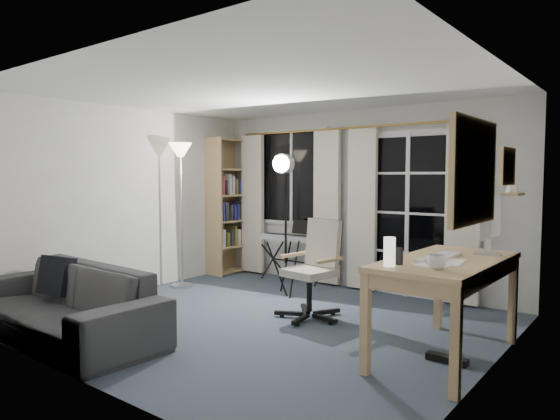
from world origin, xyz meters
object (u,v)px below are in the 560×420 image
at_px(mug, 437,260).
at_px(sofa, 62,290).
at_px(studio_light, 284,180).
at_px(keyboard_piano, 298,239).
at_px(office_chair, 317,260).
at_px(bookshelf, 232,209).
at_px(monitor, 488,218).
at_px(desk, 446,271).
at_px(torchiere_lamp, 181,171).

bearing_deg(mug, sofa, -159.38).
bearing_deg(studio_light, sofa, -113.50).
distance_m(keyboard_piano, studio_light, 1.12).
xyz_separation_m(studio_light, office_chair, (0.83, -0.50, -0.84)).
relative_size(bookshelf, monitor, 3.48).
relative_size(studio_light, desk, 1.16).
xyz_separation_m(desk, monitor, (0.20, 0.45, 0.42)).
distance_m(office_chair, mug, 1.86).
bearing_deg(mug, studio_light, 150.88).
distance_m(bookshelf, office_chair, 2.83).
bearing_deg(mug, office_chair, 151.84).
relative_size(office_chair, mug, 7.69).
relative_size(office_chair, sofa, 0.46).
relative_size(office_chair, monitor, 1.75).
xyz_separation_m(keyboard_piano, studio_light, (0.28, -0.70, 0.83)).
bearing_deg(bookshelf, studio_light, -27.39).
distance_m(studio_light, sofa, 2.82).
relative_size(torchiere_lamp, sofa, 0.85).
bearing_deg(monitor, desk, -112.53).
relative_size(bookshelf, mug, 15.31).
distance_m(studio_light, mug, 2.86).
bearing_deg(keyboard_piano, studio_light, -69.56).
height_order(mug, sofa, mug).
distance_m(studio_light, monitor, 2.60).
distance_m(office_chair, sofa, 2.55).
xyz_separation_m(studio_light, mug, (2.45, -1.37, -0.56)).
relative_size(bookshelf, office_chair, 1.99).
distance_m(studio_light, desk, 2.61).
height_order(bookshelf, desk, bookshelf).
bearing_deg(office_chair, monitor, 11.10).
height_order(studio_light, sofa, studio_light).
bearing_deg(sofa, bookshelf, 108.21).
height_order(office_chair, sofa, office_chair).
bearing_deg(bookshelf, mug, -29.04).
height_order(keyboard_piano, mug, mug).
relative_size(desk, monitor, 2.61).
bearing_deg(office_chair, bookshelf, 160.47).
xyz_separation_m(bookshelf, sofa, (0.97, -3.37, -0.55)).
relative_size(desk, sofa, 0.68).
relative_size(desk, mug, 11.48).
relative_size(torchiere_lamp, mug, 14.33).
relative_size(torchiere_lamp, desk, 1.25).
bearing_deg(sofa, office_chair, 55.71).
height_order(torchiere_lamp, desk, torchiere_lamp).
distance_m(torchiere_lamp, studio_light, 1.49).
relative_size(keyboard_piano, mug, 8.43).
height_order(torchiere_lamp, monitor, torchiere_lamp).
distance_m(bookshelf, desk, 4.36).
height_order(bookshelf, keyboard_piano, bookshelf).
bearing_deg(desk, bookshelf, 158.18).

